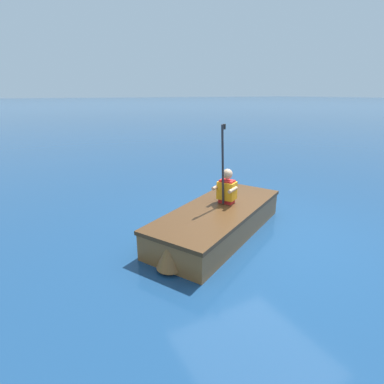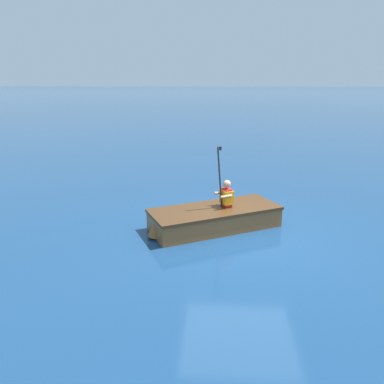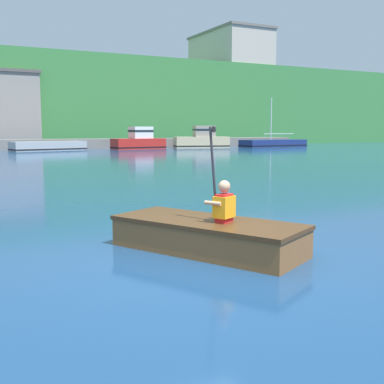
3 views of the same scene
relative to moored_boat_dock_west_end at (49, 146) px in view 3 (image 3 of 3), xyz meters
name	(u,v)px [view 3 (image 3 of 3)]	position (x,y,z in m)	size (l,w,h in m)	color
ground_plane	(198,265)	(-4.66, -36.51, -0.36)	(300.00, 300.00, 0.00)	navy
waterfront_tower_far	(229,88)	(25.50, 12.91, 6.73)	(6.60, 11.74, 14.14)	#B2A899
moored_boat_dock_west_end	(49,146)	(0.00, 0.00, 0.00)	(6.45, 3.14, 0.77)	#9EA3A8
moored_boat_dock_west_inner	(202,140)	(14.56, -0.24, 0.43)	(5.57, 2.90, 2.14)	#CCB789
moored_boat_dock_east_inner	(273,143)	(23.00, -0.34, -0.02)	(7.69, 2.99, 5.05)	navy
moored_boat_outer_slip_west	(139,141)	(8.05, -0.22, 0.38)	(5.09, 2.40, 2.03)	red
rowboat_foreground	(205,233)	(-4.22, -35.89, -0.10)	(2.28, 3.00, 0.46)	brown
person_paddler	(223,203)	(-4.08, -36.16, 0.38)	(0.44, 0.44, 1.34)	red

